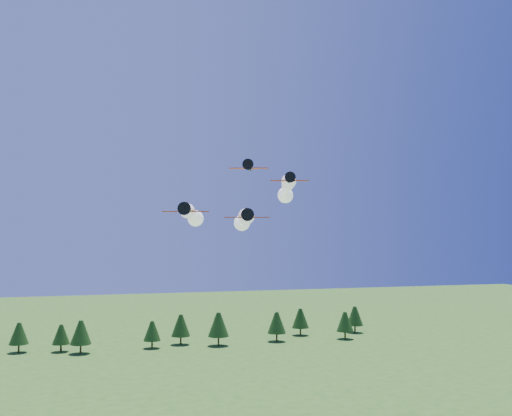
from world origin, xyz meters
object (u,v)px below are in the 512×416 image
object	(u,v)px
plane_lead	(243,221)
plane_slot	(249,167)
plane_left	(193,215)
plane_right	(286,191)

from	to	relation	value
plane_lead	plane_slot	size ratio (longest dim) A/B	6.16
plane_left	plane_slot	bearing A→B (deg)	-57.73
plane_lead	plane_left	xyz separation A→B (m)	(-9.06, 6.76, 1.28)
plane_lead	plane_slot	xyz separation A→B (m)	(-2.29, -12.45, 9.34)
plane_slot	plane_right	bearing A→B (deg)	70.98
plane_right	plane_left	bearing A→B (deg)	-171.52
plane_lead	plane_left	world-z (taller)	plane_left
plane_left	plane_right	size ratio (longest dim) A/B	0.98
plane_right	plane_slot	distance (m)	20.59
plane_right	plane_slot	size ratio (longest dim) A/B	5.46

